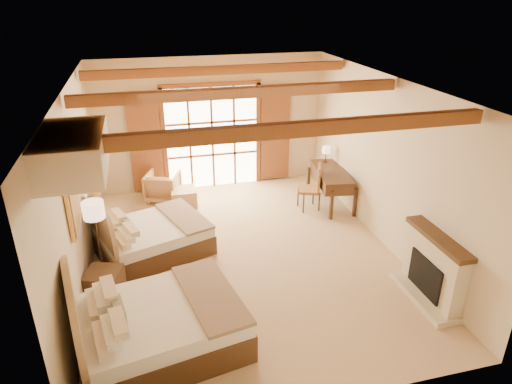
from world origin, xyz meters
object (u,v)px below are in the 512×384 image
object	(u,v)px
bed_far	(145,235)
desk	(331,186)
armchair	(163,186)
bed_near	(148,324)
nightstand	(105,288)

from	to	relation	value
bed_far	desk	size ratio (longest dim) A/B	1.47
bed_far	armchair	size ratio (longest dim) A/B	3.18
bed_near	bed_far	xyz separation A→B (m)	(0.04, 2.59, -0.05)
bed_near	desk	bearing A→B (deg)	30.68
nightstand	armchair	world-z (taller)	armchair
bed_near	nightstand	bearing A→B (deg)	107.34
bed_far	bed_near	bearing A→B (deg)	-110.39
bed_far	desk	bearing A→B (deg)	-4.16
bed_near	nightstand	world-z (taller)	bed_near
bed_near	desk	xyz separation A→B (m)	(4.25, 3.75, 0.01)
bed_far	nightstand	world-z (taller)	bed_far
armchair	bed_far	bearing A→B (deg)	99.04
bed_far	desk	xyz separation A→B (m)	(4.21, 1.15, 0.06)
nightstand	desk	distance (m)	5.52
bed_near	armchair	distance (m)	4.97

